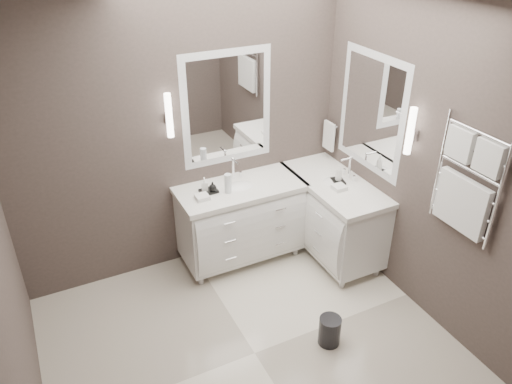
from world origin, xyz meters
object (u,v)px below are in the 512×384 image
waste_bin (330,331)px  towel_ladder (466,186)px  vanity_back (241,218)px  vanity_right (332,213)px

waste_bin → towel_ladder: bearing=-14.0°
vanity_back → waste_bin: (0.16, -1.39, -0.36)m
vanity_right → waste_bin: size_ratio=4.79×
vanity_back → towel_ladder: towel_ladder is taller
vanity_right → towel_ladder: size_ratio=1.38×
vanity_right → towel_ladder: bearing=-80.2°
vanity_back → vanity_right: bearing=-20.4°
towel_ladder → waste_bin: bearing=166.0°
vanity_back → waste_bin: vanity_back is taller
waste_bin → vanity_right: bearing=56.3°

